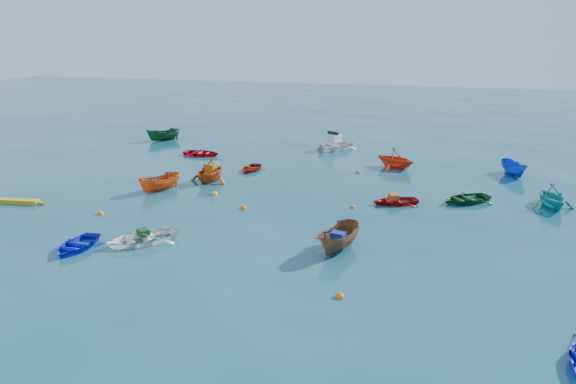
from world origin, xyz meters
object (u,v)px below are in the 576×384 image
(kayak_yellow, at_px, (17,203))
(motorboat_white, at_px, (333,149))
(dinghy_blue_sw, at_px, (77,249))
(dinghy_white_near, at_px, (142,243))

(kayak_yellow, xyz_separation_m, motorboat_white, (14.53, 20.36, 0.00))
(dinghy_blue_sw, height_order, dinghy_white_near, dinghy_white_near)
(dinghy_white_near, bearing_deg, kayak_yellow, -159.35)
(dinghy_white_near, relative_size, motorboat_white, 0.83)
(dinghy_white_near, distance_m, motorboat_white, 24.29)
(dinghy_blue_sw, distance_m, kayak_yellow, 9.34)
(dinghy_blue_sw, distance_m, motorboat_white, 26.35)
(dinghy_white_near, height_order, motorboat_white, motorboat_white)
(motorboat_white, bearing_deg, dinghy_blue_sw, -75.57)
(kayak_yellow, bearing_deg, dinghy_white_near, -116.30)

